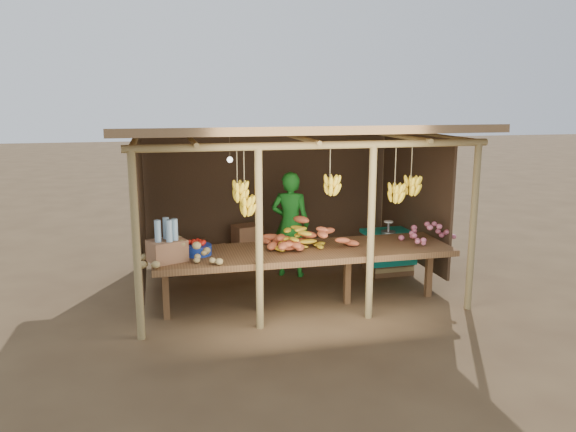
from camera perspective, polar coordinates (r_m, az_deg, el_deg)
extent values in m
plane|color=brown|center=(8.48, 0.00, -6.96)|extent=(60.00, 60.00, 0.00)
cylinder|color=#98804E|center=(6.53, -15.15, -3.08)|extent=(0.09, 0.09, 2.20)
cylinder|color=#98804E|center=(7.61, 18.28, -1.15)|extent=(0.09, 0.09, 2.20)
cylinder|color=#98804E|center=(9.46, -14.62, 1.52)|extent=(0.09, 0.09, 2.20)
cylinder|color=#98804E|center=(10.24, 9.58, 2.51)|extent=(0.09, 0.09, 2.20)
cylinder|color=#98804E|center=(6.62, -2.95, -2.47)|extent=(0.09, 0.09, 2.20)
cylinder|color=#98804E|center=(6.99, 8.42, -1.79)|extent=(0.09, 0.09, 2.20)
cylinder|color=#98804E|center=(6.59, 3.00, 7.19)|extent=(4.40, 0.09, 0.09)
cylinder|color=#98804E|center=(9.50, -2.08, 8.63)|extent=(4.40, 0.09, 0.09)
cube|color=#956E45|center=(8.03, 0.00, 8.69)|extent=(4.70, 3.50, 0.28)
cube|color=#453120|center=(9.59, -2.02, 2.71)|extent=(4.20, 0.04, 1.98)
cube|color=#453120|center=(8.16, -14.70, 0.70)|extent=(0.04, 2.40, 1.98)
cube|color=#453120|center=(9.04, 12.65, 1.86)|extent=(0.04, 2.40, 1.98)
cube|color=brown|center=(7.37, 1.69, -3.69)|extent=(3.90, 1.05, 0.08)
cube|color=brown|center=(7.26, -12.32, -7.52)|extent=(0.08, 0.08, 0.72)
cube|color=brown|center=(7.36, -2.88, -6.97)|extent=(0.08, 0.08, 0.72)
cube|color=brown|center=(7.66, 6.04, -6.28)|extent=(0.08, 0.08, 0.72)
cube|color=brown|center=(8.12, 14.11, -5.52)|extent=(0.08, 0.08, 0.72)
cylinder|color=navy|center=(7.18, -9.21, -3.41)|extent=(0.36, 0.36, 0.13)
cube|color=brown|center=(6.95, -12.18, -3.45)|extent=(0.51, 0.46, 0.26)
imported|color=#1B7D21|center=(8.69, 0.24, -0.85)|extent=(0.71, 0.60, 1.65)
cube|color=brown|center=(9.12, 10.11, -3.79)|extent=(0.68, 0.58, 0.61)
cube|color=#0B8071|center=(9.03, 10.18, -1.74)|extent=(0.75, 0.66, 0.06)
cube|color=brown|center=(9.34, -4.16, -4.00)|extent=(0.52, 0.47, 0.34)
cube|color=brown|center=(9.25, -4.19, -1.97)|extent=(0.52, 0.47, 0.34)
cube|color=brown|center=(9.28, -7.03, -4.16)|extent=(0.52, 0.47, 0.34)
ellipsoid|color=#453120|center=(9.05, -11.59, -4.06)|extent=(0.49, 0.49, 0.66)
ellipsoid|color=#453120|center=(9.07, -8.76, -3.92)|extent=(0.49, 0.49, 0.66)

